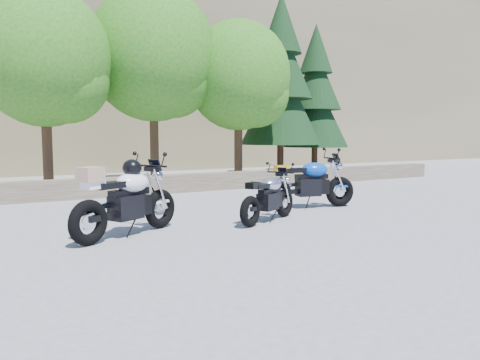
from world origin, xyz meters
The scene contains 12 objects.
ground centered at (0.00, 0.00, 0.00)m, with size 90.00×90.00×0.00m, color gray.
stone_wall centered at (0.00, 5.50, 0.25)m, with size 22.00×0.55×0.50m, color brown.
hillside centered at (3.00, 28.00, 7.50)m, with size 80.00×30.00×15.00m, color brown.
tree_decid_left centered at (-2.39, 7.14, 3.63)m, with size 3.67×3.67×5.62m.
tree_decid_mid centered at (0.91, 7.54, 4.04)m, with size 4.08×4.08×6.24m.
tree_decid_right centered at (3.71, 6.94, 3.50)m, with size 3.54×3.54×5.41m.
conifer_near centered at (6.20, 8.20, 3.68)m, with size 3.17×3.17×7.06m.
conifer_far centered at (8.40, 8.80, 3.27)m, with size 2.82×2.82×6.27m.
silver_bike centered at (0.45, 0.35, 0.45)m, with size 1.71×0.93×0.92m.
white_bike centered at (-2.25, 0.43, 0.61)m, with size 2.08×1.19×1.25m.
blue_bike centered at (2.15, 1.25, 0.55)m, with size 2.22×0.79×1.13m.
backpack centered at (2.99, 1.21, 0.16)m, with size 0.29×0.27×0.33m.
Camera 1 is at (-4.40, -6.96, 1.64)m, focal length 35.00 mm.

